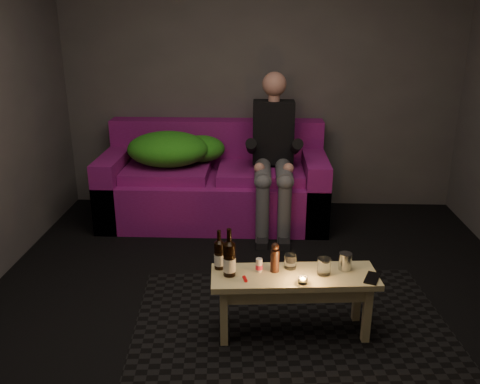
# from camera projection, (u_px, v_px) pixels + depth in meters

# --- Properties ---
(floor) EXTENTS (4.50, 4.50, 0.00)m
(floor) POSITION_uv_depth(u_px,v_px,m) (258.00, 319.00, 3.40)
(floor) COLOR black
(floor) RESTS_ON ground
(room) EXTENTS (4.50, 4.50, 4.50)m
(room) POSITION_uv_depth(u_px,v_px,m) (262.00, 61.00, 3.30)
(room) COLOR silver
(room) RESTS_ON ground
(rug) EXTENTS (2.16, 1.64, 0.01)m
(rug) POSITION_uv_depth(u_px,v_px,m) (292.00, 327.00, 3.31)
(rug) COLOR black
(rug) RESTS_ON floor
(sofa) EXTENTS (2.15, 0.97, 0.92)m
(sofa) POSITION_uv_depth(u_px,v_px,m) (215.00, 185.00, 5.02)
(sofa) COLOR #7E1063
(sofa) RESTS_ON floor
(green_blanket) EXTENTS (0.95, 0.64, 0.32)m
(green_blanket) POSITION_uv_depth(u_px,v_px,m) (174.00, 149.00, 4.91)
(green_blanket) COLOR #1E901A
(green_blanket) RESTS_ON sofa
(person) EXTENTS (0.39, 0.89, 1.43)m
(person) POSITION_uv_depth(u_px,v_px,m) (273.00, 150.00, 4.70)
(person) COLOR black
(person) RESTS_ON sofa
(coffee_table) EXTENTS (1.05, 0.40, 0.42)m
(coffee_table) POSITION_uv_depth(u_px,v_px,m) (294.00, 285.00, 3.15)
(coffee_table) COLOR #D6C37D
(coffee_table) RESTS_ON rug
(beer_bottle_a) EXTENTS (0.07, 0.07, 0.26)m
(beer_bottle_a) POSITION_uv_depth(u_px,v_px,m) (219.00, 254.00, 3.17)
(beer_bottle_a) COLOR black
(beer_bottle_a) RESTS_ON coffee_table
(beer_bottle_b) EXTENTS (0.08, 0.08, 0.31)m
(beer_bottle_b) POSITION_uv_depth(u_px,v_px,m) (229.00, 258.00, 3.07)
(beer_bottle_b) COLOR black
(beer_bottle_b) RESTS_ON coffee_table
(salt_shaker) EXTENTS (0.05, 0.05, 0.09)m
(salt_shaker) POSITION_uv_depth(u_px,v_px,m) (259.00, 265.00, 3.14)
(salt_shaker) COLOR silver
(salt_shaker) RESTS_ON coffee_table
(pepper_mill) EXTENTS (0.06, 0.06, 0.15)m
(pepper_mill) POSITION_uv_depth(u_px,v_px,m) (275.00, 261.00, 3.13)
(pepper_mill) COLOR black
(pepper_mill) RESTS_ON coffee_table
(tumbler_back) EXTENTS (0.09, 0.09, 0.09)m
(tumbler_back) POSITION_uv_depth(u_px,v_px,m) (290.00, 261.00, 3.19)
(tumbler_back) COLOR white
(tumbler_back) RESTS_ON coffee_table
(tealight) EXTENTS (0.05, 0.05, 0.04)m
(tealight) POSITION_uv_depth(u_px,v_px,m) (303.00, 280.00, 3.01)
(tealight) COLOR white
(tealight) RESTS_ON coffee_table
(tumbler_front) EXTENTS (0.10, 0.10, 0.10)m
(tumbler_front) POSITION_uv_depth(u_px,v_px,m) (324.00, 266.00, 3.11)
(tumbler_front) COLOR white
(tumbler_front) RESTS_ON coffee_table
(steel_cup) EXTENTS (0.10, 0.10, 0.11)m
(steel_cup) POSITION_uv_depth(u_px,v_px,m) (345.00, 261.00, 3.17)
(steel_cup) COLOR #A9ACB0
(steel_cup) RESTS_ON coffee_table
(smartphone) EXTENTS (0.13, 0.17, 0.01)m
(smartphone) POSITION_uv_depth(u_px,v_px,m) (372.00, 278.00, 3.07)
(smartphone) COLOR black
(smartphone) RESTS_ON coffee_table
(red_lighter) EXTENTS (0.03, 0.07, 0.01)m
(red_lighter) POSITION_uv_depth(u_px,v_px,m) (245.00, 279.00, 3.06)
(red_lighter) COLOR #B80B0D
(red_lighter) RESTS_ON coffee_table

